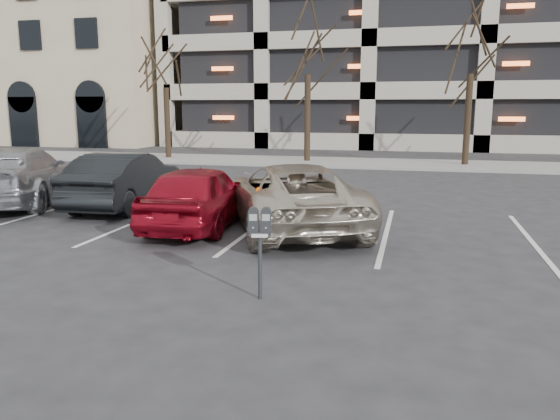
{
  "coord_description": "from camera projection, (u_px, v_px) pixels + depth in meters",
  "views": [
    {
      "loc": [
        1.94,
        -8.93,
        2.6
      ],
      "look_at": [
        -0.06,
        -0.93,
        1.03
      ],
      "focal_mm": 35.0,
      "sensor_mm": 36.0,
      "label": 1
    }
  ],
  "objects": [
    {
      "name": "stall_lines",
      "position": [
        257.0,
        226.0,
        11.98
      ],
      "size": [
        16.9,
        5.2,
        0.0
      ],
      "color": "silver",
      "rests_on": "ground"
    },
    {
      "name": "car_dark",
      "position": [
        125.0,
        180.0,
        14.18
      ],
      "size": [
        1.82,
        4.43,
        1.43
      ],
      "primitive_type": "imported",
      "rotation": [
        0.0,
        0.0,
        3.21
      ],
      "color": "black",
      "rests_on": "ground"
    },
    {
      "name": "suv_silver",
      "position": [
        292.0,
        196.0,
        11.65
      ],
      "size": [
        4.28,
        5.62,
        1.42
      ],
      "rotation": [
        0.0,
        0.0,
        3.58
      ],
      "color": "beige",
      "rests_on": "ground"
    },
    {
      "name": "tree_c",
      "position": [
        474.0,
        15.0,
        22.56
      ],
      "size": [
        3.86,
        3.86,
        8.77
      ],
      "color": "black",
      "rests_on": "ground"
    },
    {
      "name": "tree_a",
      "position": [
        164.0,
        42.0,
        26.04
      ],
      "size": [
        3.42,
        3.42,
        7.76
      ],
      "color": "black",
      "rests_on": "ground"
    },
    {
      "name": "car_silver",
      "position": [
        18.0,
        176.0,
        14.6
      ],
      "size": [
        3.96,
        5.72,
        1.54
      ],
      "primitive_type": "imported",
      "rotation": [
        0.0,
        0.0,
        3.52
      ],
      "color": "#97999E",
      "rests_on": "ground"
    },
    {
      "name": "tree_b",
      "position": [
        308.0,
        18.0,
        24.21
      ],
      "size": [
        3.92,
        3.92,
        8.91
      ],
      "color": "black",
      "rests_on": "ground"
    },
    {
      "name": "office_building",
      "position": [
        33.0,
        44.0,
        43.24
      ],
      "size": [
        26.0,
        16.2,
        15.0
      ],
      "color": "tan",
      "rests_on": "ground"
    },
    {
      "name": "parking_meter",
      "position": [
        260.0,
        231.0,
        7.31
      ],
      "size": [
        0.34,
        0.19,
        1.25
      ],
      "rotation": [
        0.0,
        0.0,
        0.23
      ],
      "color": "black",
      "rests_on": "ground"
    },
    {
      "name": "sidewalk",
      "position": [
        372.0,
        163.0,
        24.69
      ],
      "size": [
        80.0,
        4.0,
        0.12
      ],
      "primitive_type": "cube",
      "color": "gray",
      "rests_on": "ground"
    },
    {
      "name": "car_red",
      "position": [
        199.0,
        196.0,
        11.82
      ],
      "size": [
        1.93,
        4.18,
        1.39
      ],
      "primitive_type": "imported",
      "rotation": [
        0.0,
        0.0,
        3.22
      ],
      "color": "maroon",
      "rests_on": "ground"
    },
    {
      "name": "ground",
      "position": [
        297.0,
        259.0,
        9.45
      ],
      "size": [
        140.0,
        140.0,
        0.0
      ],
      "primitive_type": "plane",
      "color": "#28282B",
      "rests_on": "ground"
    }
  ]
}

